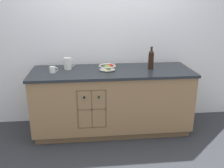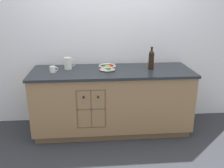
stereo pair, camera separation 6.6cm
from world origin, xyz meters
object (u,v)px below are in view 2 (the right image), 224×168
at_px(white_pitcher, 68,63).
at_px(ceramic_mug, 53,69).
at_px(fruit_bowl, 108,67).
at_px(standing_wine_bottle, 151,59).

distance_m(white_pitcher, ceramic_mug, 0.25).
bearing_deg(white_pitcher, fruit_bowl, -10.92).
distance_m(white_pitcher, standing_wine_bottle, 1.16).
height_order(fruit_bowl, white_pitcher, white_pitcher).
distance_m(fruit_bowl, ceramic_mug, 0.74).
relative_size(white_pitcher, ceramic_mug, 1.47).
bearing_deg(white_pitcher, ceramic_mug, -141.08).
bearing_deg(white_pitcher, standing_wine_bottle, -4.85).
bearing_deg(standing_wine_bottle, white_pitcher, 175.15).
relative_size(white_pitcher, standing_wine_bottle, 0.53).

